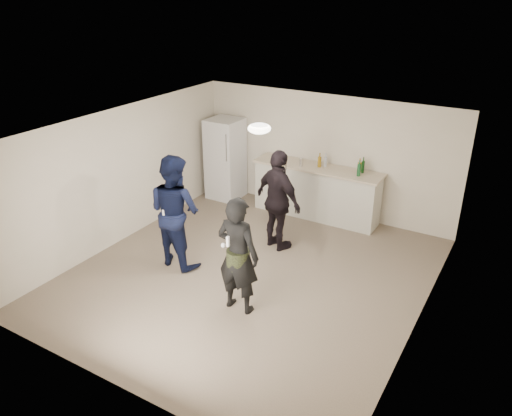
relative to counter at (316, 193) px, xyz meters
The scene contains 21 objects.
floor 2.72m from the counter, 89.64° to the right, with size 6.00×6.00×0.00m, color #6B5B4C.
ceiling 3.32m from the counter, 89.64° to the right, with size 6.00×6.00×0.00m, color silver.
wall_back 0.80m from the counter, 87.13° to the left, with size 6.00×6.00×0.00m, color beige.
wall_front 5.72m from the counter, 89.83° to the right, with size 6.00×6.00×0.00m, color beige.
wall_left 3.89m from the counter, 135.67° to the right, with size 6.00×6.00×0.00m, color beige.
wall_right 3.91m from the counter, 43.98° to the right, with size 6.00×6.00×0.00m, color beige.
counter is the anchor object (origin of this frame).
counter_top 0.55m from the counter, ahead, with size 2.68×0.64×0.04m, color #C0B194.
fridge 2.23m from the counter, behind, with size 0.70×0.70×1.80m, color silver.
fridge_handle 2.11m from the counter, 167.04° to the right, with size 0.02×0.02×0.60m, color #B8B9BD.
ceiling_dome 3.05m from the counter, 89.60° to the right, with size 0.36×0.36×0.16m, color white.
shaker 0.73m from the counter, 157.47° to the right, with size 0.08×0.08×0.17m, color silver.
man 3.25m from the counter, 113.39° to the right, with size 0.96×0.75×1.97m, color #0F1842.
woman 3.60m from the counter, 84.24° to the right, with size 0.66×0.43×1.82m, color black.
camo_shorts 3.59m from the counter, 84.24° to the right, with size 0.34×0.34×0.28m, color #2B391A.
spectator 1.65m from the counter, 91.28° to the right, with size 1.10×0.46×1.87m, color black.
remote_man 3.52m from the counter, 111.56° to the right, with size 0.04×0.04×0.15m, color white.
nunchuk_man 3.44m from the counter, 109.87° to the right, with size 0.07×0.07×0.07m, color white.
remote_woman 3.89m from the counter, 84.62° to the right, with size 0.04×0.04×0.15m, color white.
nunchuk_woman 3.84m from the counter, 86.08° to the right, with size 0.07×0.07×0.07m, color silver.
bottle_cluster 0.88m from the counter, ahead, with size 0.93×0.31×0.24m.
Camera 1 is at (3.74, -6.14, 4.50)m, focal length 35.00 mm.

